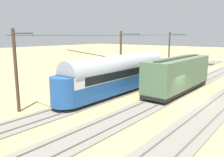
% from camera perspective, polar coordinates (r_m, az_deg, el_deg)
% --- Properties ---
extents(ground_plane, '(220.00, 220.00, 0.00)m').
position_cam_1_polar(ground_plane, '(23.78, 18.83, -5.59)').
color(ground_plane, tan).
extents(track_adjacent_siding, '(2.80, 80.00, 0.18)m').
position_cam_1_polar(track_adjacent_siding, '(23.37, 24.96, -6.18)').
color(track_adjacent_siding, slate).
rests_on(track_adjacent_siding, ground).
extents(track_third_siding, '(2.80, 80.00, 0.18)m').
position_cam_1_polar(track_third_siding, '(24.96, 13.63, -4.41)').
color(track_third_siding, slate).
rests_on(track_third_siding, ground).
extents(track_outer_siding, '(2.80, 80.00, 0.18)m').
position_cam_1_polar(track_outer_siding, '(27.42, 4.04, -2.77)').
color(track_outer_siding, slate).
rests_on(track_outer_siding, ground).
extents(vintage_streetcar, '(2.65, 17.99, 5.09)m').
position_cam_1_polar(vintage_streetcar, '(25.52, 1.74, 1.30)').
color(vintage_streetcar, '#1E4C93').
rests_on(vintage_streetcar, ground).
extents(boxcar_adjacent, '(2.96, 11.86, 3.85)m').
position_cam_1_polar(boxcar_adjacent, '(26.83, 16.20, 1.13)').
color(boxcar_adjacent, '#4C6B4C').
rests_on(boxcar_adjacent, ground).
extents(catenary_pole_foreground, '(3.02, 0.28, 7.00)m').
position_cam_1_polar(catenary_pole_foreground, '(42.71, 14.14, 6.71)').
color(catenary_pole_foreground, '#423323').
rests_on(catenary_pole_foreground, ground).
extents(catenary_pole_mid_near, '(3.02, 0.28, 7.00)m').
position_cam_1_polar(catenary_pole_mid_near, '(30.18, 2.32, 5.46)').
color(catenary_pole_mid_near, '#423323').
rests_on(catenary_pole_mid_near, ground).
extents(catenary_pole_mid_far, '(3.02, 0.28, 7.00)m').
position_cam_1_polar(catenary_pole_mid_far, '(20.51, -22.75, 2.11)').
color(catenary_pole_mid_far, '#423323').
rests_on(catenary_pole_mid_far, ground).
extents(overhead_wire_run, '(2.82, 33.10, 0.18)m').
position_cam_1_polar(overhead_wire_run, '(29.19, 7.50, 10.68)').
color(overhead_wire_run, black).
rests_on(overhead_wire_run, ground).
extents(spare_tie_stack, '(2.40, 2.40, 0.54)m').
position_cam_1_polar(spare_tie_stack, '(28.14, -4.01, -1.96)').
color(spare_tie_stack, '#2D2316').
rests_on(spare_tie_stack, ground).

